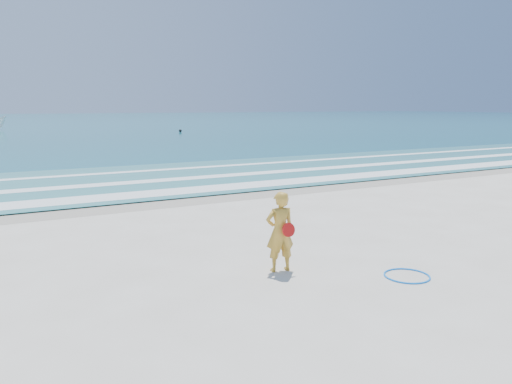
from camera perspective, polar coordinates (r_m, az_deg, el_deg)
ground at (r=9.08m, az=8.32°, el=-10.44°), size 400.00×400.00×0.00m
wet_sand at (r=16.89m, az=-10.39°, el=-0.99°), size 400.00×2.40×0.00m
ocean at (r=111.92m, az=-26.37°, el=7.26°), size 400.00×190.00×0.04m
shallow at (r=21.62m, az=-14.62°, el=1.33°), size 400.00×10.00×0.01m
foam_near at (r=18.10m, az=-11.71°, el=-0.15°), size 400.00×1.40×0.01m
foam_mid at (r=20.85m, az=-14.07°, el=1.07°), size 400.00×0.90×0.01m
foam_far at (r=24.03m, az=-16.10°, el=2.11°), size 400.00×0.60×0.01m
hoop at (r=9.80m, az=16.87°, el=-9.15°), size 0.93×0.93×0.03m
buoy at (r=59.34m, az=-8.65°, el=6.94°), size 0.35×0.35×0.35m
woman at (r=9.49m, az=2.75°, el=-4.55°), size 0.61×0.45×1.55m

